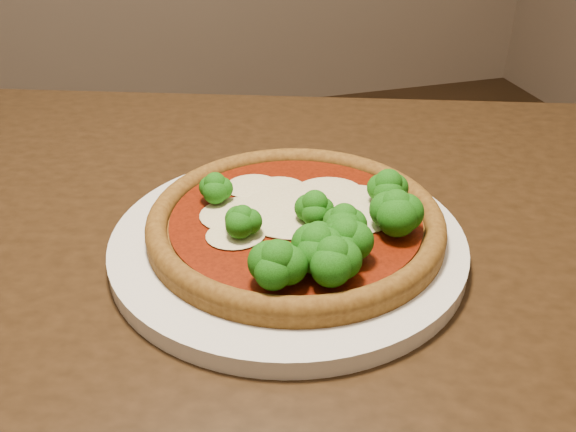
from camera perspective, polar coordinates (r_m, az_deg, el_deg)
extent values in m
cube|color=black|center=(0.64, -6.34, -4.75)|extent=(1.36, 1.18, 0.04)
cylinder|color=black|center=(1.23, 23.09, -9.18)|extent=(0.06, 0.06, 0.71)
cylinder|color=silver|center=(0.62, 0.00, -2.42)|extent=(0.34, 0.34, 0.02)
cylinder|color=brown|center=(0.62, 0.68, -0.84)|extent=(0.29, 0.29, 0.01)
torus|color=brown|center=(0.62, 0.69, -0.29)|extent=(0.29, 0.29, 0.02)
cylinder|color=#691605|center=(0.62, 0.69, -0.25)|extent=(0.24, 0.24, 0.00)
ellipsoid|color=beige|center=(0.66, 6.26, 1.80)|extent=(0.05, 0.05, 0.00)
ellipsoid|color=beige|center=(0.66, -0.96, 2.37)|extent=(0.06, 0.06, 0.00)
ellipsoid|color=beige|center=(0.63, 1.01, 0.57)|extent=(0.12, 0.11, 0.01)
ellipsoid|color=beige|center=(0.62, 6.33, -0.04)|extent=(0.07, 0.06, 0.01)
ellipsoid|color=beige|center=(0.62, -4.67, 0.20)|extent=(0.07, 0.06, 0.01)
ellipsoid|color=beige|center=(0.59, -4.67, -1.65)|extent=(0.06, 0.05, 0.00)
ellipsoid|color=beige|center=(0.67, -3.22, 2.69)|extent=(0.06, 0.05, 0.00)
ellipsoid|color=beige|center=(0.66, 3.58, 2.07)|extent=(0.08, 0.07, 0.01)
ellipsoid|color=#1E7C13|center=(0.64, -6.49, 2.74)|extent=(0.04, 0.04, 0.03)
ellipsoid|color=#1E7C13|center=(0.63, 8.90, 2.71)|extent=(0.05, 0.05, 0.04)
ellipsoid|color=#1E7C13|center=(0.59, 2.40, 0.94)|extent=(0.04, 0.04, 0.04)
ellipsoid|color=#1E7C13|center=(0.53, -0.39, -3.43)|extent=(0.03, 0.03, 0.03)
ellipsoid|color=#1E7C13|center=(0.55, 5.12, -1.82)|extent=(0.05, 0.05, 0.04)
ellipsoid|color=#1E7C13|center=(0.52, -0.95, -3.99)|extent=(0.05, 0.05, 0.04)
ellipsoid|color=#1E7C13|center=(0.55, 2.73, -1.98)|extent=(0.04, 0.04, 0.04)
ellipsoid|color=#1E7C13|center=(0.57, 5.01, -0.35)|extent=(0.05, 0.05, 0.04)
ellipsoid|color=#1E7C13|center=(0.54, 2.60, -2.53)|extent=(0.05, 0.05, 0.04)
ellipsoid|color=#1E7C13|center=(0.52, 4.02, -3.60)|extent=(0.05, 0.05, 0.04)
ellipsoid|color=#1E7C13|center=(0.59, 9.58, 0.71)|extent=(0.05, 0.05, 0.04)
ellipsoid|color=#1E7C13|center=(0.57, 4.98, -0.53)|extent=(0.04, 0.04, 0.04)
ellipsoid|color=#1E7C13|center=(0.58, -4.06, -0.20)|extent=(0.04, 0.04, 0.03)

